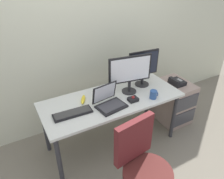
% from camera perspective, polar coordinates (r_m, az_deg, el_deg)
% --- Properties ---
extents(ground_plane, '(8.00, 8.00, 0.00)m').
position_cam_1_polar(ground_plane, '(2.97, 0.00, -13.81)').
color(ground_plane, '#716A5C').
extents(back_wall, '(6.00, 0.10, 2.80)m').
position_cam_1_polar(back_wall, '(2.83, -7.11, 16.51)').
color(back_wall, beige).
rests_on(back_wall, ground).
extents(desk, '(1.65, 0.69, 0.71)m').
position_cam_1_polar(desk, '(2.57, 0.00, -3.71)').
color(desk, silver).
rests_on(desk, ground).
extents(file_cabinet, '(0.42, 0.53, 0.61)m').
position_cam_1_polar(file_cabinet, '(3.31, 15.79, -3.09)').
color(file_cabinet, gray).
rests_on(file_cabinet, ground).
extents(desk_phone, '(0.17, 0.20, 0.09)m').
position_cam_1_polar(desk_phone, '(3.12, 16.76, 1.94)').
color(desk_phone, black).
rests_on(desk_phone, file_cabinet).
extents(office_chair, '(0.52, 0.52, 0.96)m').
position_cam_1_polar(office_chair, '(2.10, 8.07, -21.16)').
color(office_chair, black).
rests_on(office_chair, ground).
extents(monitor_main, '(0.52, 0.18, 0.47)m').
position_cam_1_polar(monitor_main, '(2.53, 4.79, 4.78)').
color(monitor_main, '#262628').
rests_on(monitor_main, desk).
extents(monitor_side, '(0.41, 0.18, 0.46)m').
position_cam_1_polar(monitor_side, '(2.72, 8.31, 6.22)').
color(monitor_side, '#262628').
rests_on(monitor_side, desk).
extents(keyboard, '(0.42, 0.15, 0.03)m').
position_cam_1_polar(keyboard, '(2.31, -10.36, -6.19)').
color(keyboard, black).
rests_on(keyboard, desk).
extents(laptop, '(0.35, 0.31, 0.24)m').
position_cam_1_polar(laptop, '(2.38, -0.82, -3.12)').
color(laptop, black).
rests_on(laptop, desk).
extents(trackball_mouse, '(0.11, 0.09, 0.07)m').
position_cam_1_polar(trackball_mouse, '(2.48, 5.60, -2.54)').
color(trackball_mouse, black).
rests_on(trackball_mouse, desk).
extents(coffee_mug, '(0.09, 0.08, 0.10)m').
position_cam_1_polar(coffee_mug, '(2.55, 10.92, -1.28)').
color(coffee_mug, '#2B4F8D').
rests_on(coffee_mug, desk).
extents(banana, '(0.13, 0.19, 0.04)m').
position_cam_1_polar(banana, '(2.49, -7.64, -2.63)').
color(banana, yellow).
rests_on(banana, desk).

